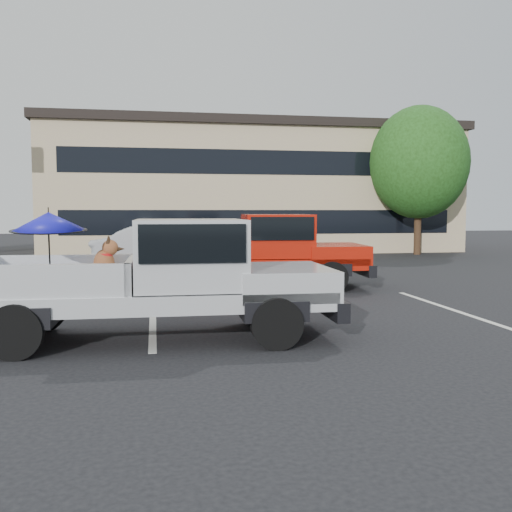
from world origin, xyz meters
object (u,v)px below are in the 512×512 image
at_px(tree_right, 419,163).
at_px(silver_pickup, 174,272).
at_px(tree_back, 309,170).
at_px(red_pickup, 270,248).
at_px(silver_sedan, 189,253).

height_order(tree_right, silver_pickup, tree_right).
xyz_separation_m(tree_back, silver_pickup, (-8.65, -23.59, -3.36)).
bearing_deg(red_pickup, silver_sedan, 147.07).
distance_m(red_pickup, silver_sedan, 2.50).
bearing_deg(tree_right, tree_back, 110.56).
bearing_deg(tree_back, silver_pickup, -110.14).
height_order(tree_back, silver_sedan, tree_back).
height_order(tree_right, silver_sedan, tree_right).
bearing_deg(silver_sedan, tree_back, -6.53).
height_order(red_pickup, silver_sedan, red_pickup).
height_order(tree_right, red_pickup, tree_right).
bearing_deg(red_pickup, tree_back, 75.63).
bearing_deg(red_pickup, tree_right, 52.41).
relative_size(tree_back, silver_pickup, 1.24).
distance_m(tree_right, tree_back, 8.55).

